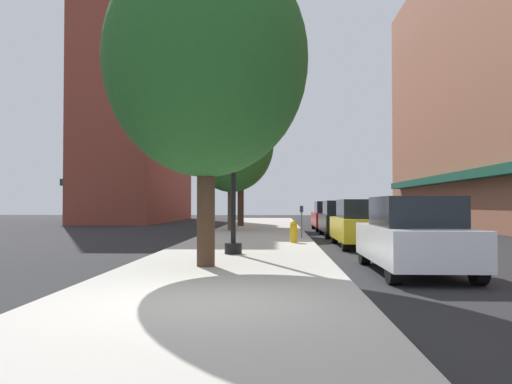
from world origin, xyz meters
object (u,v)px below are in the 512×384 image
Objects in this scene: parking_meter_near at (302,217)px; car_white at (413,236)px; car_red at (329,216)px; tree_near at (232,144)px; car_black at (342,219)px; lamppost at (233,143)px; tree_far at (206,61)px; tree_mid at (241,148)px; fire_hydrant at (294,231)px; car_yellow at (362,224)px.

parking_meter_near is 10.22m from car_white.
parking_meter_near is at bearing -103.75° from car_red.
car_black is at bearing -31.93° from tree_near.
lamppost is 1.37× the size of car_white.
tree_far reaches higher than car_black.
car_white and car_red have the same top height.
tree_far is at bearing -86.88° from tree_near.
tree_mid is (-1.12, 18.25, 1.89)m from lamppost.
lamppost reaches higher than fire_hydrant.
fire_hydrant is 15.00m from tree_mid.
tree_near reaches higher than car_yellow.
car_white reaches higher than parking_meter_near.
tree_mid is 21.15m from tree_far.
car_white and car_black have the same top height.
tree_near is 1.67× the size of car_red.
tree_mid reaches higher than car_black.
car_yellow is (0.00, 6.76, 0.00)m from car_white.
car_red is (2.36, 10.87, 0.29)m from fire_hydrant.
tree_mid is at bearing 93.51° from lamppost.
tree_mid is 1.70× the size of car_white.
tree_mid is at bearing 102.41° from car_white.
parking_meter_near is at bearing -59.34° from tree_near.
car_yellow is 1.00× the size of car_red.
lamppost is 1.37× the size of car_black.
tree_far reaches higher than lamppost.
car_red is at bearing 75.89° from tree_far.
tree_far is at bearing 177.07° from car_white.
car_white is (2.36, -7.26, 0.29)m from fire_hydrant.
parking_meter_near is at bearing 75.44° from tree_far.
car_white is (4.17, -2.99, -2.39)m from lamppost.
parking_meter_near is 8.32m from car_red.
car_yellow is at bearing -88.85° from car_black.
tree_near is at bearing 109.41° from fire_hydrant.
tree_near is at bearing 119.66° from car_yellow.
parking_meter_near is 0.18× the size of tree_near.
tree_far reaches higher than car_red.
tree_far is 1.68× the size of car_yellow.
lamppost is 7.47× the size of fire_hydrant.
car_yellow is 11.37m from car_red.
tree_far is (-0.36, -2.88, 1.51)m from lamppost.
fire_hydrant is at bearing -78.18° from tree_mid.
fire_hydrant is (1.81, 4.27, -2.68)m from lamppost.
car_black is at bearing 88.43° from car_white.
lamppost is 3.27m from tree_far.
car_yellow is at bearing -90.19° from car_red.
car_black is at bearing 65.63° from fire_hydrant.
tree_far reaches higher than car_yellow.
car_yellow and car_red have the same top height.
tree_mid is at bearing 88.99° from tree_near.
fire_hydrant is 2.43m from car_yellow.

